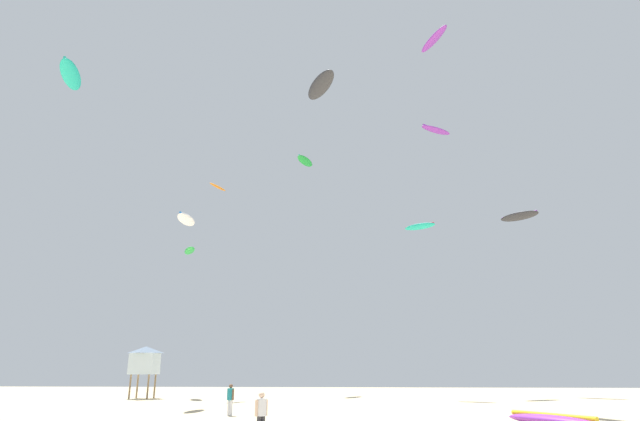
{
  "coord_description": "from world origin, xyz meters",
  "views": [
    {
      "loc": [
        2.04,
        -13.83,
        2.3
      ],
      "look_at": [
        0.0,
        16.33,
        11.46
      ],
      "focal_mm": 29.47,
      "sensor_mm": 36.0,
      "label": 1
    }
  ],
  "objects_px": {
    "lifeguard_tower": "(145,360)",
    "kite_aloft_4": "(321,85)",
    "kite_aloft_8": "(190,251)",
    "person_foreground": "(261,412)",
    "kite_aloft_9": "(436,130)",
    "person_midground": "(230,397)",
    "kite_aloft_3": "(305,161)",
    "kite_aloft_1": "(519,216)",
    "kite_aloft_6": "(218,187)",
    "kite_aloft_7": "(71,75)",
    "kite_aloft_2": "(186,220)",
    "kite_grounded_near": "(552,420)",
    "kite_aloft_5": "(434,39)",
    "kite_aloft_0": "(420,226)"
  },
  "relations": [
    {
      "from": "person_foreground",
      "to": "kite_grounded_near",
      "type": "bearing_deg",
      "value": 67.05
    },
    {
      "from": "person_foreground",
      "to": "kite_aloft_3",
      "type": "xyz_separation_m",
      "value": [
        -2.07,
        35.54,
        23.85
      ]
    },
    {
      "from": "lifeguard_tower",
      "to": "kite_aloft_6",
      "type": "distance_m",
      "value": 16.22
    },
    {
      "from": "person_foreground",
      "to": "kite_aloft_7",
      "type": "xyz_separation_m",
      "value": [
        -14.22,
        8.77,
        19.06
      ]
    },
    {
      "from": "kite_aloft_3",
      "to": "kite_aloft_0",
      "type": "bearing_deg",
      "value": -39.32
    },
    {
      "from": "kite_aloft_5",
      "to": "kite_aloft_8",
      "type": "distance_m",
      "value": 27.97
    },
    {
      "from": "kite_aloft_9",
      "to": "kite_aloft_6",
      "type": "bearing_deg",
      "value": -162.9
    },
    {
      "from": "kite_aloft_1",
      "to": "kite_aloft_4",
      "type": "xyz_separation_m",
      "value": [
        -18.43,
        -22.32,
        2.44
      ]
    },
    {
      "from": "kite_aloft_3",
      "to": "kite_aloft_7",
      "type": "xyz_separation_m",
      "value": [
        -12.16,
        -26.78,
        -4.79
      ]
    },
    {
      "from": "kite_aloft_4",
      "to": "kite_aloft_6",
      "type": "height_order",
      "value": "kite_aloft_4"
    },
    {
      "from": "kite_aloft_4",
      "to": "kite_aloft_8",
      "type": "xyz_separation_m",
      "value": [
        -13.28,
        17.23,
        -6.62
      ]
    },
    {
      "from": "person_midground",
      "to": "kite_aloft_3",
      "type": "bearing_deg",
      "value": 35.88
    },
    {
      "from": "person_foreground",
      "to": "kite_aloft_9",
      "type": "xyz_separation_m",
      "value": [
        12.16,
        32.42,
        25.71
      ]
    },
    {
      "from": "kite_aloft_4",
      "to": "kite_aloft_7",
      "type": "xyz_separation_m",
      "value": [
        -15.6,
        -1.38,
        0.56
      ]
    },
    {
      "from": "lifeguard_tower",
      "to": "kite_aloft_4",
      "type": "height_order",
      "value": "kite_aloft_4"
    },
    {
      "from": "kite_aloft_9",
      "to": "lifeguard_tower",
      "type": "bearing_deg",
      "value": -165.22
    },
    {
      "from": "person_midground",
      "to": "kite_aloft_2",
      "type": "height_order",
      "value": "kite_aloft_2"
    },
    {
      "from": "person_midground",
      "to": "kite_aloft_8",
      "type": "height_order",
      "value": "kite_aloft_8"
    },
    {
      "from": "kite_grounded_near",
      "to": "kite_aloft_7",
      "type": "xyz_separation_m",
      "value": [
        -25.66,
        3.68,
        19.71
      ]
    },
    {
      "from": "lifeguard_tower",
      "to": "kite_aloft_3",
      "type": "height_order",
      "value": "kite_aloft_3"
    },
    {
      "from": "kite_aloft_4",
      "to": "lifeguard_tower",
      "type": "bearing_deg",
      "value": 135.89
    },
    {
      "from": "person_foreground",
      "to": "kite_aloft_0",
      "type": "relative_size",
      "value": 0.53
    },
    {
      "from": "kite_aloft_4",
      "to": "kite_aloft_5",
      "type": "bearing_deg",
      "value": 35.44
    },
    {
      "from": "kite_aloft_4",
      "to": "kite_aloft_8",
      "type": "distance_m",
      "value": 22.73
    },
    {
      "from": "person_foreground",
      "to": "kite_aloft_4",
      "type": "height_order",
      "value": "kite_aloft_4"
    },
    {
      "from": "kite_aloft_2",
      "to": "kite_aloft_8",
      "type": "relative_size",
      "value": 0.92
    },
    {
      "from": "kite_aloft_2",
      "to": "kite_aloft_9",
      "type": "xyz_separation_m",
      "value": [
        20.67,
        16.61,
        14.2
      ]
    },
    {
      "from": "kite_aloft_3",
      "to": "kite_aloft_8",
      "type": "distance_m",
      "value": 17.51
    },
    {
      "from": "kite_aloft_4",
      "to": "kite_aloft_6",
      "type": "relative_size",
      "value": 1.56
    },
    {
      "from": "lifeguard_tower",
      "to": "person_foreground",
      "type": "bearing_deg",
      "value": -60.52
    },
    {
      "from": "kite_aloft_8",
      "to": "kite_aloft_0",
      "type": "bearing_deg",
      "value": -2.71
    },
    {
      "from": "kite_aloft_3",
      "to": "kite_grounded_near",
      "type": "bearing_deg",
      "value": -66.09
    },
    {
      "from": "kite_aloft_3",
      "to": "kite_aloft_6",
      "type": "relative_size",
      "value": 1.44
    },
    {
      "from": "person_foreground",
      "to": "kite_aloft_6",
      "type": "bearing_deg",
      "value": 152.65
    },
    {
      "from": "kite_aloft_6",
      "to": "kite_aloft_8",
      "type": "height_order",
      "value": "kite_aloft_6"
    },
    {
      "from": "kite_aloft_8",
      "to": "kite_aloft_1",
      "type": "bearing_deg",
      "value": 9.14
    },
    {
      "from": "kite_aloft_3",
      "to": "kite_aloft_4",
      "type": "xyz_separation_m",
      "value": [
        3.45,
        -25.39,
        -5.35
      ]
    },
    {
      "from": "kite_grounded_near",
      "to": "kite_aloft_4",
      "type": "height_order",
      "value": "kite_aloft_4"
    },
    {
      "from": "person_foreground",
      "to": "person_midground",
      "type": "relative_size",
      "value": 0.99
    },
    {
      "from": "kite_aloft_6",
      "to": "kite_aloft_7",
      "type": "relative_size",
      "value": 0.62
    },
    {
      "from": "lifeguard_tower",
      "to": "kite_aloft_2",
      "type": "distance_m",
      "value": 14.64
    },
    {
      "from": "kite_aloft_4",
      "to": "kite_aloft_9",
      "type": "xyz_separation_m",
      "value": [
        10.79,
        22.27,
        7.21
      ]
    },
    {
      "from": "kite_grounded_near",
      "to": "lifeguard_tower",
      "type": "xyz_separation_m",
      "value": [
        -25.81,
        20.33,
        2.8
      ]
    },
    {
      "from": "person_midground",
      "to": "kite_aloft_6",
      "type": "bearing_deg",
      "value": 58.37
    },
    {
      "from": "kite_aloft_8",
      "to": "kite_aloft_7",
      "type": "bearing_deg",
      "value": -97.12
    },
    {
      "from": "kite_aloft_0",
      "to": "kite_aloft_5",
      "type": "distance_m",
      "value": 15.89
    },
    {
      "from": "kite_aloft_9",
      "to": "person_foreground",
      "type": "bearing_deg",
      "value": -110.57
    },
    {
      "from": "lifeguard_tower",
      "to": "kite_aloft_5",
      "type": "xyz_separation_m",
      "value": [
        24.06,
        -9.35,
        23.47
      ]
    },
    {
      "from": "person_midground",
      "to": "kite_aloft_8",
      "type": "bearing_deg",
      "value": 64.24
    },
    {
      "from": "kite_aloft_1",
      "to": "kite_aloft_8",
      "type": "relative_size",
      "value": 1.12
    }
  ]
}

